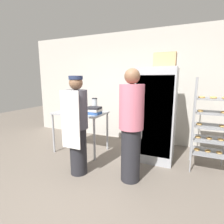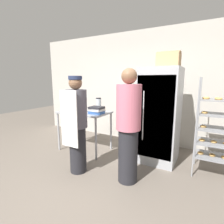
% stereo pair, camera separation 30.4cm
% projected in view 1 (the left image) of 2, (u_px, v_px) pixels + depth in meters
% --- Properties ---
extents(ground_plane, '(14.00, 14.00, 0.00)m').
position_uv_depth(ground_plane, '(92.00, 189.00, 2.55)').
color(ground_plane, '#6B6056').
extents(back_wall, '(6.40, 0.12, 2.76)m').
position_uv_depth(back_wall, '(138.00, 88.00, 4.48)').
color(back_wall, '#B7B2A8').
rests_on(back_wall, ground_plane).
extents(refrigerator, '(0.71, 0.76, 1.80)m').
position_uv_depth(refrigerator, '(156.00, 115.00, 3.44)').
color(refrigerator, '#9EA0A5').
rests_on(refrigerator, ground_plane).
extents(baking_rack, '(0.57, 0.52, 1.62)m').
position_uv_depth(baking_rack, '(210.00, 126.00, 3.01)').
color(baking_rack, '#93969B').
rests_on(baking_rack, ground_plane).
extents(prep_counter, '(1.09, 0.69, 0.89)m').
position_uv_depth(prep_counter, '(80.00, 117.00, 3.81)').
color(prep_counter, '#9EA0A5').
rests_on(prep_counter, ground_plane).
extents(donut_box, '(0.26, 0.25, 0.29)m').
position_uv_depth(donut_box, '(75.00, 111.00, 3.66)').
color(donut_box, white).
rests_on(donut_box, prep_counter).
extents(blender_pitcher, '(0.15, 0.15, 0.30)m').
position_uv_depth(blender_pitcher, '(95.00, 106.00, 3.82)').
color(blender_pitcher, black).
rests_on(blender_pitcher, prep_counter).
extents(binder_stack, '(0.29, 0.26, 0.15)m').
position_uv_depth(binder_stack, '(94.00, 110.00, 3.56)').
color(binder_stack, '#2D5193').
rests_on(binder_stack, prep_counter).
extents(cardboard_storage_box, '(0.40, 0.31, 0.27)m').
position_uv_depth(cardboard_storage_box, '(165.00, 60.00, 3.23)').
color(cardboard_storage_box, tan).
rests_on(cardboard_storage_box, refrigerator).
extents(person_baker, '(0.35, 0.37, 1.64)m').
position_uv_depth(person_baker, '(77.00, 125.00, 2.86)').
color(person_baker, '#232328').
rests_on(person_baker, ground_plane).
extents(person_customer, '(0.37, 0.37, 1.75)m').
position_uv_depth(person_customer, '(131.00, 126.00, 2.65)').
color(person_customer, '#232328').
rests_on(person_customer, ground_plane).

